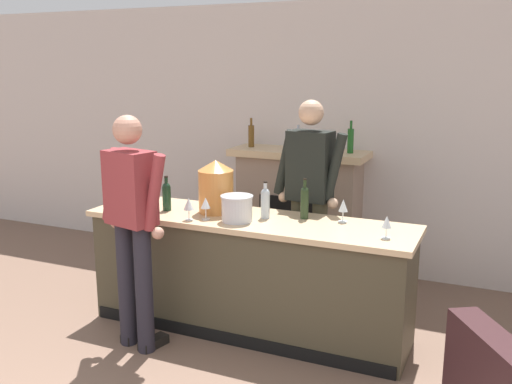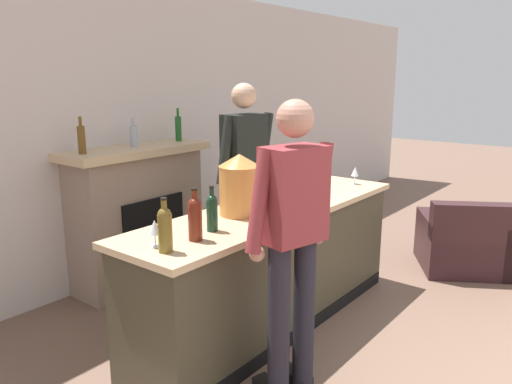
# 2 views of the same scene
# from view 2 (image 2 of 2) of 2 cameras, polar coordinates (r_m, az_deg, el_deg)

# --- Properties ---
(wall_back_panel) EXTENTS (12.00, 0.07, 2.75)m
(wall_back_panel) POSITION_cam_2_polar(r_m,az_deg,el_deg) (4.92, -13.91, 6.63)
(wall_back_panel) COLOR beige
(wall_back_panel) RESTS_ON ground_plane
(bar_counter) EXTENTS (2.64, 0.69, 0.94)m
(bar_counter) POSITION_cam_2_polar(r_m,az_deg,el_deg) (3.88, 1.88, -8.44)
(bar_counter) COLOR #433C2B
(bar_counter) RESTS_ON ground_plane
(fireplace_stone) EXTENTS (1.39, 0.52, 1.60)m
(fireplace_stone) POSITION_cam_2_polar(r_m,az_deg,el_deg) (4.74, -13.33, -2.52)
(fireplace_stone) COLOR gray
(fireplace_stone) RESTS_ON ground_plane
(armchair_black) EXTENTS (1.11, 1.14, 0.75)m
(armchair_black) POSITION_cam_2_polar(r_m,az_deg,el_deg) (5.40, 23.09, -5.71)
(armchair_black) COLOR #341C1E
(armchair_black) RESTS_ON ground_plane
(potted_plant_corner) EXTENTS (0.43, 0.45, 0.66)m
(potted_plant_corner) POSITION_cam_2_polar(r_m,az_deg,el_deg) (6.51, 7.68, -1.74)
(potted_plant_corner) COLOR #A2594C
(potted_plant_corner) RESTS_ON ground_plane
(person_customer) EXTENTS (0.65, 0.37, 1.78)m
(person_customer) POSITION_cam_2_polar(r_m,az_deg,el_deg) (2.86, 4.18, -5.43)
(person_customer) COLOR #23212A
(person_customer) RESTS_ON ground_plane
(person_bartender) EXTENTS (0.66, 0.34, 1.84)m
(person_bartender) POSITION_cam_2_polar(r_m,az_deg,el_deg) (4.28, -1.31, 1.39)
(person_bartender) COLOR #484631
(person_bartender) RESTS_ON ground_plane
(copper_dispenser) EXTENTS (0.29, 0.33, 0.43)m
(copper_dispenser) POSITION_cam_2_polar(r_m,az_deg,el_deg) (3.47, -1.90, 0.87)
(copper_dispenser) COLOR #CE833E
(copper_dispenser) RESTS_ON bar_counter
(ice_bucket_steel) EXTENTS (0.25, 0.25, 0.20)m
(ice_bucket_steel) POSITION_cam_2_polar(r_m,az_deg,el_deg) (3.60, 3.10, -0.57)
(ice_bucket_steel) COLOR silver
(ice_bucket_steel) RESTS_ON bar_counter
(wine_bottle_rose_blush) EXTENTS (0.06, 0.06, 0.32)m
(wine_bottle_rose_blush) POSITION_cam_2_polar(r_m,az_deg,el_deg) (4.11, 3.52, 1.70)
(wine_bottle_rose_blush) COLOR #1F2E18
(wine_bottle_rose_blush) RESTS_ON bar_counter
(wine_bottle_cabernet_heavy) EXTENTS (0.07, 0.07, 0.29)m
(wine_bottle_cabernet_heavy) POSITION_cam_2_polar(r_m,az_deg,el_deg) (3.13, -5.05, -2.18)
(wine_bottle_cabernet_heavy) COLOR #163521
(wine_bottle_cabernet_heavy) RESTS_ON bar_counter
(wine_bottle_merlot_tall) EXTENTS (0.08, 0.08, 0.32)m
(wine_bottle_merlot_tall) POSITION_cam_2_polar(r_m,az_deg,el_deg) (2.96, -6.99, -2.84)
(wine_bottle_merlot_tall) COLOR maroon
(wine_bottle_merlot_tall) RESTS_ON bar_counter
(wine_bottle_riesling_slim) EXTENTS (0.08, 0.08, 0.31)m
(wine_bottle_riesling_slim) POSITION_cam_2_polar(r_m,az_deg,el_deg) (2.79, -10.37, -4.03)
(wine_bottle_riesling_slim) COLOR brown
(wine_bottle_riesling_slim) RESTS_ON bar_counter
(wine_bottle_port_short) EXTENTS (0.07, 0.07, 0.29)m
(wine_bottle_port_short) POSITION_cam_2_polar(r_m,az_deg,el_deg) (3.82, 2.45, 0.70)
(wine_bottle_port_short) COLOR #ACB8C2
(wine_bottle_port_short) RESTS_ON bar_counter
(wine_glass_front_right) EXTENTS (0.07, 0.07, 0.16)m
(wine_glass_front_right) POSITION_cam_2_polar(r_m,az_deg,el_deg) (2.90, -11.51, -4.09)
(wine_glass_front_right) COLOR silver
(wine_glass_front_right) RESTS_ON bar_counter
(wine_glass_front_left) EXTENTS (0.07, 0.07, 0.18)m
(wine_glass_front_left) POSITION_cam_2_polar(r_m,az_deg,el_deg) (4.38, 5.59, 2.11)
(wine_glass_front_left) COLOR silver
(wine_glass_front_left) RESTS_ON bar_counter
(wine_glass_by_dispenser) EXTENTS (0.07, 0.07, 0.16)m
(wine_glass_by_dispenser) POSITION_cam_2_polar(r_m,az_deg,el_deg) (4.57, 11.25, 2.25)
(wine_glass_by_dispenser) COLOR silver
(wine_glass_by_dispenser) RESTS_ON bar_counter
(wine_glass_near_bucket) EXTENTS (0.08, 0.08, 0.18)m
(wine_glass_near_bucket) POSITION_cam_2_polar(r_m,az_deg,el_deg) (3.38, 1.48, -1.08)
(wine_glass_near_bucket) COLOR silver
(wine_glass_near_bucket) RESTS_ON bar_counter
(wine_glass_mid_counter) EXTENTS (0.08, 0.08, 0.18)m
(wine_glass_mid_counter) POSITION_cam_2_polar(r_m,az_deg,el_deg) (3.25, 1.37, -1.63)
(wine_glass_mid_counter) COLOR silver
(wine_glass_mid_counter) RESTS_ON bar_counter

